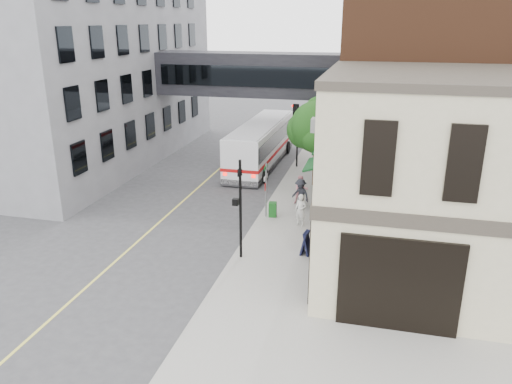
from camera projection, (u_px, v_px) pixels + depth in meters
The scene contains 17 objects.
ground at pixel (219, 280), 20.66m from camera, with size 120.00×120.00×0.00m, color #38383A.
sidewalk_main at pixel (313, 181), 33.01m from camera, with size 4.00×60.00×0.15m, color gray.
corner_building at pixel (456, 185), 19.07m from camera, with size 10.19×8.12×8.45m.
brick_building at pixel (452, 76), 29.84m from camera, with size 13.76×18.00×14.00m.
opposite_building at pixel (65, 65), 36.91m from camera, with size 14.00×24.00×14.00m, color slate.
skyway_bridge at pixel (254, 74), 35.72m from camera, with size 14.00×3.18×3.00m.
traffic_signal_near at pixel (240, 197), 21.43m from camera, with size 0.44×0.22×4.60m.
traffic_signal_far at pixel (296, 123), 35.09m from camera, with size 0.53×0.28×4.50m.
street_sign_pole at pixel (266, 185), 26.35m from camera, with size 0.08×0.75×3.00m.
street_tree at pixel (317, 127), 30.99m from camera, with size 3.80×3.20×5.60m.
lane_marking at pixel (192, 193), 30.96m from camera, with size 0.12×40.00×0.01m, color #D8CC4C.
bus at pixel (261, 142), 36.49m from camera, with size 2.89×11.47×3.08m.
pedestrian_a at pixel (301, 210), 25.47m from camera, with size 0.61×0.40×1.68m, color silver.
pedestrian_b at pixel (301, 190), 28.54m from camera, with size 0.81×0.63×1.68m, color #D38991.
pedestrian_c at pixel (300, 194), 27.69m from camera, with size 1.13×0.65×1.76m, color #202228.
newspaper_box at pixel (273, 209), 26.78m from camera, with size 0.41×0.36×0.82m, color #125016.
sandwich_board at pixel (306, 243), 22.45m from camera, with size 0.39×0.61×1.09m, color black.
Camera 1 is at (5.92, -17.41, 10.22)m, focal length 35.00 mm.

